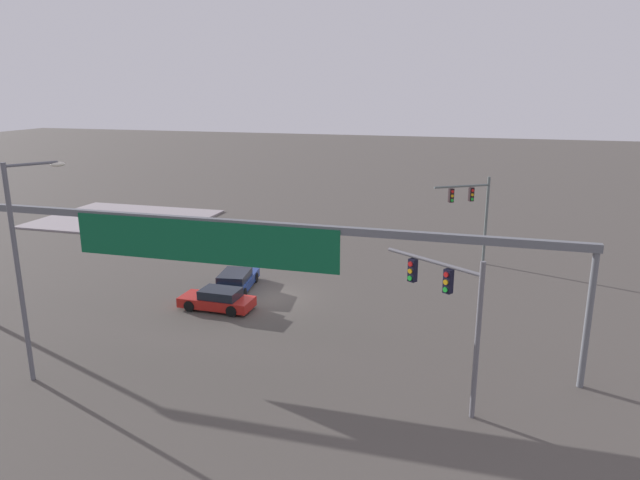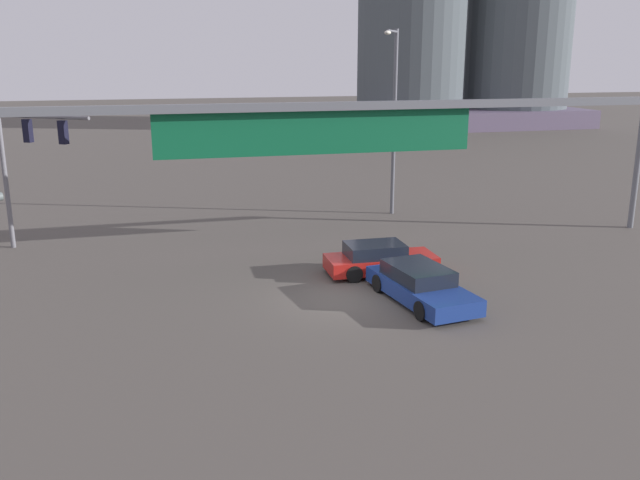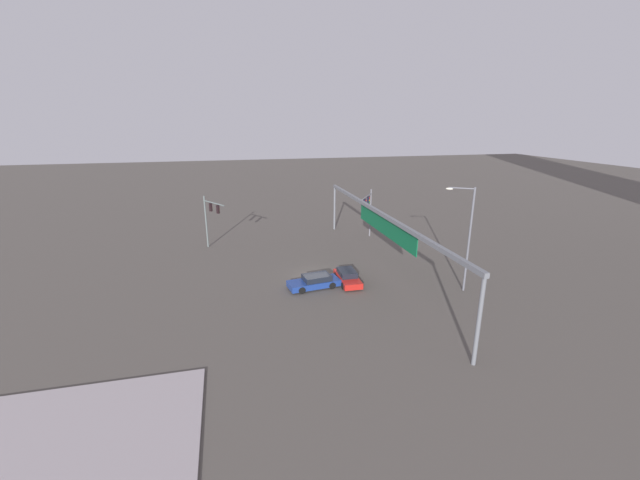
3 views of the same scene
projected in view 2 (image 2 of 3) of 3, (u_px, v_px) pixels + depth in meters
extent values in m
plane|color=#4F4943|center=(343.00, 299.00, 23.55)|extent=(240.00, 240.00, 0.00)
cylinder|color=slate|center=(5.00, 177.00, 29.16)|extent=(0.20, 0.20, 6.26)
cylinder|color=slate|center=(42.00, 117.00, 27.75)|extent=(3.87, 2.68, 0.15)
cube|color=black|center=(28.00, 131.00, 28.17)|extent=(0.41, 0.39, 0.95)
cylinder|color=red|center=(30.00, 123.00, 28.24)|extent=(0.20, 0.16, 0.20)
cylinder|color=orange|center=(30.00, 131.00, 28.31)|extent=(0.20, 0.16, 0.20)
cylinder|color=green|center=(31.00, 138.00, 28.39)|extent=(0.20, 0.16, 0.20)
cube|color=black|center=(63.00, 132.00, 27.59)|extent=(0.41, 0.39, 0.95)
cylinder|color=red|center=(65.00, 125.00, 27.66)|extent=(0.20, 0.16, 0.20)
cylinder|color=orange|center=(66.00, 132.00, 27.74)|extent=(0.20, 0.16, 0.20)
cylinder|color=green|center=(67.00, 139.00, 27.81)|extent=(0.20, 0.16, 0.20)
cylinder|color=slate|center=(394.00, 124.00, 35.25)|extent=(0.20, 0.20, 9.44)
cylinder|color=slate|center=(392.00, 31.00, 33.13)|extent=(1.20, 1.79, 0.12)
ellipsoid|color=silver|center=(388.00, 33.00, 32.21)|extent=(0.58, 0.67, 0.20)
cylinder|color=slate|center=(637.00, 167.00, 32.69)|extent=(0.28, 0.28, 5.94)
cube|color=slate|center=(301.00, 107.00, 27.89)|extent=(33.40, 0.35, 0.35)
cube|color=#0D5A35|center=(319.00, 130.00, 28.54)|extent=(13.63, 0.08, 2.06)
cube|color=#5D5068|center=(462.00, 117.00, 82.08)|extent=(27.94, 14.31, 2.08)
cube|color=navy|center=(422.00, 290.00, 23.20)|extent=(2.53, 4.96, 0.55)
cube|color=black|center=(418.00, 273.00, 23.32)|extent=(1.99, 2.68, 0.50)
cylinder|color=black|center=(468.00, 303.00, 22.25)|extent=(0.31, 0.66, 0.64)
cylinder|color=black|center=(421.00, 311.00, 21.59)|extent=(0.31, 0.66, 0.64)
cylinder|color=black|center=(422.00, 277.00, 24.87)|extent=(0.31, 0.66, 0.64)
cylinder|color=black|center=(379.00, 283.00, 24.22)|extent=(0.31, 0.66, 0.64)
cube|color=red|center=(381.00, 263.00, 26.27)|extent=(4.24, 1.80, 0.55)
cube|color=black|center=(375.00, 250.00, 26.07)|extent=(2.21, 1.55, 0.50)
cylinder|color=black|center=(405.00, 257.00, 27.34)|extent=(0.64, 0.23, 0.64)
cylinder|color=black|center=(420.00, 269.00, 25.84)|extent=(0.64, 0.23, 0.64)
cylinder|color=black|center=(343.00, 262.00, 26.76)|extent=(0.64, 0.23, 0.64)
cylinder|color=black|center=(354.00, 274.00, 25.25)|extent=(0.64, 0.23, 0.64)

